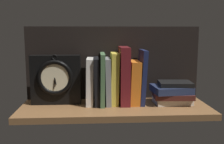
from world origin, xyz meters
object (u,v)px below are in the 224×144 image
(book_gray_chess, at_px, (108,81))
(framed_clock, at_px, (56,79))
(book_stack_side, at_px, (172,93))
(book_white_catcher, at_px, (90,81))
(book_yellow_seinlanguage, at_px, (115,78))
(book_maroon_dawkins, at_px, (124,75))
(book_orange_pandolfini, at_px, (134,82))
(book_navy_bierce, at_px, (142,77))
(book_black_skeptic, at_px, (97,81))
(book_green_romantic, at_px, (102,79))

(book_gray_chess, xyz_separation_m, framed_clock, (-0.22, 0.00, 0.01))
(book_stack_side, bearing_deg, book_white_catcher, 176.83)
(book_yellow_seinlanguage, height_order, book_maroon_dawkins, book_maroon_dawkins)
(framed_clock, xyz_separation_m, book_stack_side, (0.50, -0.02, -0.06))
(book_yellow_seinlanguage, xyz_separation_m, book_orange_pandolfini, (0.08, 0.00, -0.02))
(book_navy_bierce, distance_m, book_stack_side, 0.15)
(book_white_catcher, bearing_deg, framed_clock, 179.21)
(book_maroon_dawkins, relative_size, book_orange_pandolfini, 1.33)
(book_black_skeptic, bearing_deg, book_white_catcher, 180.00)
(book_navy_bierce, bearing_deg, book_gray_chess, 180.00)
(book_green_romantic, distance_m, framed_clock, 0.20)
(book_black_skeptic, distance_m, book_navy_bierce, 0.19)
(book_green_romantic, height_order, book_orange_pandolfini, book_green_romantic)
(book_gray_chess, height_order, book_navy_bierce, book_navy_bierce)
(book_white_catcher, bearing_deg, book_yellow_seinlanguage, 0.00)
(book_maroon_dawkins, distance_m, book_orange_pandolfini, 0.05)
(book_yellow_seinlanguage, bearing_deg, book_maroon_dawkins, 0.00)
(book_black_skeptic, bearing_deg, framed_clock, 179.34)
(book_black_skeptic, distance_m, framed_clock, 0.17)
(book_green_romantic, bearing_deg, book_maroon_dawkins, 0.00)
(book_black_skeptic, height_order, book_maroon_dawkins, book_maroon_dawkins)
(book_black_skeptic, height_order, book_orange_pandolfini, book_black_skeptic)
(book_yellow_seinlanguage, bearing_deg, book_navy_bierce, 0.00)
(book_gray_chess, xyz_separation_m, book_orange_pandolfini, (0.11, 0.00, -0.01))
(book_black_skeptic, bearing_deg, book_navy_bierce, 0.00)
(book_white_catcher, bearing_deg, book_stack_side, -3.17)
(book_green_romantic, relative_size, book_navy_bierce, 0.94)
(book_navy_bierce, bearing_deg, book_yellow_seinlanguage, 180.00)
(book_black_skeptic, height_order, framed_clock, framed_clock)
(book_orange_pandolfini, bearing_deg, framed_clock, 179.66)
(book_yellow_seinlanguage, relative_size, book_navy_bierce, 0.95)
(book_black_skeptic, distance_m, book_green_romantic, 0.03)
(book_black_skeptic, distance_m, book_stack_side, 0.33)
(framed_clock, bearing_deg, book_orange_pandolfini, -0.34)
(book_navy_bierce, distance_m, framed_clock, 0.37)
(book_gray_chess, height_order, framed_clock, framed_clock)
(book_black_skeptic, height_order, book_stack_side, book_black_skeptic)
(book_gray_chess, distance_m, framed_clock, 0.22)
(book_gray_chess, distance_m, book_navy_bierce, 0.15)
(book_navy_bierce, height_order, framed_clock, book_navy_bierce)
(book_orange_pandolfini, bearing_deg, book_navy_bierce, 0.00)
(book_black_skeptic, height_order, book_green_romantic, book_green_romantic)
(book_white_catcher, height_order, book_gray_chess, same)
(book_white_catcher, xyz_separation_m, book_maroon_dawkins, (0.15, 0.00, 0.02))
(book_yellow_seinlanguage, bearing_deg, book_white_catcher, 180.00)
(framed_clock, bearing_deg, book_yellow_seinlanguage, -0.46)
(book_yellow_seinlanguage, height_order, book_navy_bierce, book_navy_bierce)
(book_gray_chess, height_order, book_maroon_dawkins, book_maroon_dawkins)
(book_white_catcher, distance_m, book_black_skeptic, 0.03)
(book_navy_bierce, xyz_separation_m, framed_clock, (-0.37, 0.00, -0.01))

